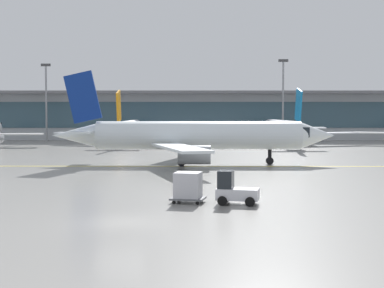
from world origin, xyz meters
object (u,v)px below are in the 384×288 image
taxiing_regional_jet (194,136)px  apron_light_mast_1 (45,99)px  baggage_tug (233,190)px  apron_light_mast_2 (282,97)px  cargo_dolly_lead (187,186)px  gate_airplane_2 (127,129)px  gate_airplane_3 (281,129)px

taxiing_regional_jet → apron_light_mast_1: 55.30m
baggage_tug → apron_light_mast_2: bearing=91.0°
baggage_tug → cargo_dolly_lead: (-2.88, 0.62, 0.16)m
gate_airplane_2 → gate_airplane_3: gate_airplane_3 is taller
gate_airplane_3 → apron_light_mast_2: apron_light_mast_2 is taller
gate_airplane_2 → apron_light_mast_2: 29.92m
cargo_dolly_lead → apron_light_mast_1: bearing=122.4°
apron_light_mast_2 → gate_airplane_3: bearing=-99.2°
apron_light_mast_1 → apron_light_mast_2: size_ratio=0.96×
gate_airplane_2 → taxiing_regional_jet: bearing=-161.4°
baggage_tug → apron_light_mast_2: (14.28, 72.75, 7.44)m
taxiing_regional_jet → apron_light_mast_2: size_ratio=2.00×
taxiing_regional_jet → cargo_dolly_lead: (-0.57, -26.22, -1.99)m
gate_airplane_3 → cargo_dolly_lead: bearing=162.2°
taxiing_regional_jet → apron_light_mast_2: (16.59, 45.91, 5.29)m
gate_airplane_3 → taxiing_regional_jet: size_ratio=0.91×
gate_airplane_2 → cargo_dolly_lead: size_ratio=11.30×
cargo_dolly_lead → apron_light_mast_2: size_ratio=0.16×
cargo_dolly_lead → apron_light_mast_2: 74.50m
gate_airplane_2 → baggage_tug: size_ratio=9.52×
gate_airplane_3 → baggage_tug: gate_airplane_3 is taller
gate_airplane_2 → baggage_tug: gate_airplane_2 is taller
baggage_tug → gate_airplane_3: bearing=90.7°
cargo_dolly_lead → taxiing_regional_jet: bearing=100.9°
apron_light_mast_2 → gate_airplane_2: bearing=-160.5°
gate_airplane_2 → apron_light_mast_1: size_ratio=1.85×
cargo_dolly_lead → gate_airplane_3: bearing=88.0°
gate_airplane_2 → apron_light_mast_1: (-16.69, 11.45, 5.30)m
baggage_tug → apron_light_mast_1: size_ratio=0.19×
gate_airplane_2 → apron_light_mast_2: bearing=-69.0°
gate_airplane_3 → taxiing_regional_jet: taxiing_regional_jet is taller
gate_airplane_2 → gate_airplane_3: size_ratio=0.98×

